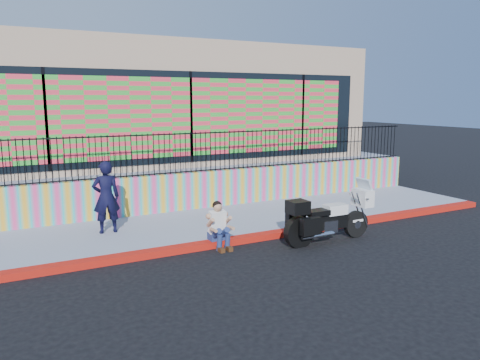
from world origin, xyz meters
TOP-DOWN VIEW (x-y plane):
  - ground at (0.00, 0.00)m, footprint 90.00×90.00m
  - red_curb at (0.00, 0.00)m, footprint 16.00×0.30m
  - sidewalk at (0.00, 1.65)m, footprint 16.00×3.00m
  - mural_wall at (0.00, 3.25)m, footprint 16.00×0.20m
  - metal_fence at (0.00, 3.25)m, footprint 15.80×0.04m
  - elevated_platform at (0.00, 8.35)m, footprint 16.00×10.00m
  - storefront_building at (0.00, 8.13)m, footprint 14.00×8.06m
  - police_motorcycle at (1.46, -0.90)m, footprint 2.38×0.79m
  - police_officer at (-3.17, 1.84)m, footprint 0.67×0.45m
  - seated_man at (-1.03, -0.14)m, footprint 0.54×0.71m

SIDE VIEW (x-z plane):
  - ground at x=0.00m, z-range 0.00..0.00m
  - red_curb at x=0.00m, z-range 0.00..0.15m
  - sidewalk at x=0.00m, z-range 0.00..0.15m
  - seated_man at x=-1.03m, z-range -0.08..0.98m
  - police_motorcycle at x=1.46m, z-range -0.12..1.36m
  - elevated_platform at x=0.00m, z-range 0.00..1.25m
  - mural_wall at x=0.00m, z-range 0.15..1.25m
  - police_officer at x=-3.17m, z-range 0.15..1.93m
  - metal_fence at x=0.00m, z-range 1.25..2.45m
  - storefront_building at x=0.00m, z-range 1.25..5.25m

